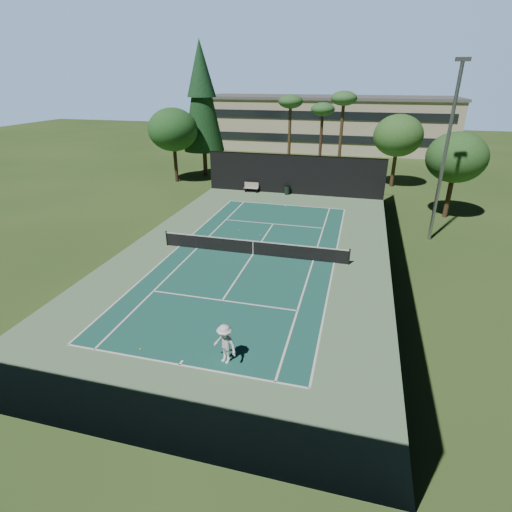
{
  "coord_description": "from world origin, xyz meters",
  "views": [
    {
      "loc": [
        6.52,
        -24.06,
        11.07
      ],
      "look_at": [
        1.0,
        -3.0,
        1.3
      ],
      "focal_mm": 28.0,
      "sensor_mm": 36.0,
      "label": 1
    }
  ],
  "objects_px": {
    "tennis_ball_d": "(239,230)",
    "trash_bin": "(287,190)",
    "tennis_net": "(253,247)",
    "tennis_ball_a": "(140,349)",
    "tennis_ball_b": "(260,235)",
    "park_bench": "(251,187)",
    "tennis_ball_c": "(247,240)",
    "player": "(225,344)"
  },
  "relations": [
    {
      "from": "player",
      "to": "tennis_ball_d",
      "type": "bearing_deg",
      "value": 127.76
    },
    {
      "from": "tennis_ball_b",
      "to": "tennis_ball_c",
      "type": "xyz_separation_m",
      "value": [
        -0.69,
        -1.14,
        -0.0
      ]
    },
    {
      "from": "park_bench",
      "to": "tennis_net",
      "type": "bearing_deg",
      "value": -74.28
    },
    {
      "from": "tennis_ball_c",
      "to": "tennis_ball_a",
      "type": "bearing_deg",
      "value": -94.31
    },
    {
      "from": "player",
      "to": "tennis_net",
      "type": "bearing_deg",
      "value": 122.06
    },
    {
      "from": "player",
      "to": "park_bench",
      "type": "relative_size",
      "value": 1.22
    },
    {
      "from": "tennis_ball_a",
      "to": "trash_bin",
      "type": "distance_m",
      "value": 27.06
    },
    {
      "from": "tennis_ball_d",
      "to": "park_bench",
      "type": "relative_size",
      "value": 0.05
    },
    {
      "from": "player",
      "to": "trash_bin",
      "type": "bearing_deg",
      "value": 117.98
    },
    {
      "from": "player",
      "to": "tennis_ball_b",
      "type": "xyz_separation_m",
      "value": [
        -2.2,
        14.74,
        -0.88
      ]
    },
    {
      "from": "tennis_ball_c",
      "to": "tennis_ball_d",
      "type": "xyz_separation_m",
      "value": [
        -1.22,
        1.88,
        0.0
      ]
    },
    {
      "from": "tennis_ball_b",
      "to": "park_bench",
      "type": "xyz_separation_m",
      "value": [
        -4.0,
        12.06,
        0.51
      ]
    },
    {
      "from": "trash_bin",
      "to": "park_bench",
      "type": "bearing_deg",
      "value": -179.56
    },
    {
      "from": "tennis_net",
      "to": "tennis_ball_c",
      "type": "height_order",
      "value": "tennis_net"
    },
    {
      "from": "player",
      "to": "tennis_ball_a",
      "type": "distance_m",
      "value": 4.03
    },
    {
      "from": "tennis_ball_b",
      "to": "tennis_ball_d",
      "type": "bearing_deg",
      "value": 158.92
    },
    {
      "from": "tennis_ball_a",
      "to": "player",
      "type": "bearing_deg",
      "value": 2.71
    },
    {
      "from": "tennis_net",
      "to": "park_bench",
      "type": "xyz_separation_m",
      "value": [
        -4.4,
        15.63,
        -0.01
      ]
    },
    {
      "from": "tennis_net",
      "to": "tennis_ball_b",
      "type": "xyz_separation_m",
      "value": [
        -0.4,
        3.57,
        -0.52
      ]
    },
    {
      "from": "park_bench",
      "to": "trash_bin",
      "type": "xyz_separation_m",
      "value": [
        3.82,
        0.03,
        -0.07
      ]
    },
    {
      "from": "tennis_net",
      "to": "tennis_ball_d",
      "type": "relative_size",
      "value": 184.82
    },
    {
      "from": "tennis_net",
      "to": "trash_bin",
      "type": "xyz_separation_m",
      "value": [
        -0.58,
        15.66,
        -0.08
      ]
    },
    {
      "from": "tennis_ball_b",
      "to": "player",
      "type": "bearing_deg",
      "value": -81.53
    },
    {
      "from": "tennis_net",
      "to": "tennis_ball_a",
      "type": "height_order",
      "value": "tennis_net"
    },
    {
      "from": "tennis_ball_c",
      "to": "tennis_ball_d",
      "type": "bearing_deg",
      "value": 122.95
    },
    {
      "from": "tennis_ball_c",
      "to": "trash_bin",
      "type": "height_order",
      "value": "trash_bin"
    },
    {
      "from": "player",
      "to": "tennis_ball_b",
      "type": "bearing_deg",
      "value": 121.38
    },
    {
      "from": "tennis_ball_a",
      "to": "tennis_ball_b",
      "type": "bearing_deg",
      "value": 83.39
    },
    {
      "from": "tennis_ball_d",
      "to": "park_bench",
      "type": "height_order",
      "value": "park_bench"
    },
    {
      "from": "tennis_net",
      "to": "tennis_ball_d",
      "type": "height_order",
      "value": "tennis_net"
    },
    {
      "from": "tennis_ball_a",
      "to": "tennis_ball_c",
      "type": "distance_m",
      "value": 13.83
    },
    {
      "from": "tennis_ball_d",
      "to": "tennis_ball_a",
      "type": "bearing_deg",
      "value": -89.34
    },
    {
      "from": "tennis_ball_b",
      "to": "trash_bin",
      "type": "xyz_separation_m",
      "value": [
        -0.19,
        12.08,
        0.44
      ]
    },
    {
      "from": "tennis_ball_a",
      "to": "tennis_ball_c",
      "type": "height_order",
      "value": "tennis_ball_a"
    },
    {
      "from": "tennis_ball_c",
      "to": "park_bench",
      "type": "distance_m",
      "value": 13.62
    },
    {
      "from": "tennis_ball_c",
      "to": "tennis_ball_b",
      "type": "bearing_deg",
      "value": 58.87
    },
    {
      "from": "tennis_net",
      "to": "player",
      "type": "bearing_deg",
      "value": -80.85
    },
    {
      "from": "tennis_ball_d",
      "to": "trash_bin",
      "type": "xyz_separation_m",
      "value": [
        1.72,
        11.35,
        0.44
      ]
    },
    {
      "from": "tennis_ball_d",
      "to": "tennis_ball_b",
      "type": "bearing_deg",
      "value": -21.08
    },
    {
      "from": "tennis_net",
      "to": "tennis_ball_a",
      "type": "bearing_deg",
      "value": -100.6
    },
    {
      "from": "tennis_net",
      "to": "trash_bin",
      "type": "distance_m",
      "value": 15.67
    },
    {
      "from": "tennis_ball_a",
      "to": "tennis_ball_d",
      "type": "distance_m",
      "value": 15.67
    }
  ]
}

